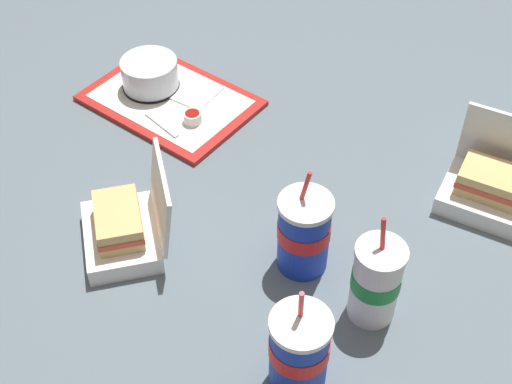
{
  "coord_description": "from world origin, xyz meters",
  "views": [
    {
      "loc": [
        -0.62,
        0.78,
        1.03
      ],
      "look_at": [
        -0.04,
        0.01,
        0.05
      ],
      "focal_mm": 50.0,
      "sensor_mm": 36.0,
      "label": 1
    }
  ],
  "objects_px": {
    "clamshell_sandwich_left": "(125,227)",
    "clamshell_sandwich_center": "(491,187)",
    "plastic_fork": "(162,124)",
    "soda_cup_back": "(304,233)",
    "soda_cup_left": "(299,351)",
    "food_tray": "(170,101)",
    "cake_container": "(150,75)",
    "soda_cup_center": "(376,281)",
    "ketchup_cup": "(193,117)"
  },
  "relations": [
    {
      "from": "plastic_fork",
      "to": "soda_cup_left",
      "type": "bearing_deg",
      "value": 161.27
    },
    {
      "from": "cake_container",
      "to": "food_tray",
      "type": "bearing_deg",
      "value": 174.48
    },
    {
      "from": "cake_container",
      "to": "clamshell_sandwich_center",
      "type": "height_order",
      "value": "clamshell_sandwich_center"
    },
    {
      "from": "plastic_fork",
      "to": "clamshell_sandwich_left",
      "type": "xyz_separation_m",
      "value": [
        -0.17,
        0.28,
        0.03
      ]
    },
    {
      "from": "clamshell_sandwich_left",
      "to": "soda_cup_left",
      "type": "distance_m",
      "value": 0.42
    },
    {
      "from": "cake_container",
      "to": "soda_cup_center",
      "type": "xyz_separation_m",
      "value": [
        -0.73,
        0.23,
        0.04
      ]
    },
    {
      "from": "cake_container",
      "to": "soda_cup_left",
      "type": "xyz_separation_m",
      "value": [
        -0.7,
        0.41,
        0.04
      ]
    },
    {
      "from": "soda_cup_center",
      "to": "soda_cup_back",
      "type": "bearing_deg",
      "value": -6.24
    },
    {
      "from": "plastic_fork",
      "to": "soda_cup_back",
      "type": "bearing_deg",
      "value": 175.36
    },
    {
      "from": "clamshell_sandwich_left",
      "to": "soda_cup_left",
      "type": "bearing_deg",
      "value": 174.14
    },
    {
      "from": "cake_container",
      "to": "ketchup_cup",
      "type": "height_order",
      "value": "cake_container"
    },
    {
      "from": "food_tray",
      "to": "ketchup_cup",
      "type": "relative_size",
      "value": 9.27
    },
    {
      "from": "ketchup_cup",
      "to": "plastic_fork",
      "type": "relative_size",
      "value": 0.36
    },
    {
      "from": "plastic_fork",
      "to": "clamshell_sandwich_center",
      "type": "bearing_deg",
      "value": -151.07
    },
    {
      "from": "food_tray",
      "to": "soda_cup_center",
      "type": "relative_size",
      "value": 1.64
    },
    {
      "from": "cake_container",
      "to": "soda_cup_left",
      "type": "height_order",
      "value": "soda_cup_left"
    },
    {
      "from": "food_tray",
      "to": "plastic_fork",
      "type": "distance_m",
      "value": 0.1
    },
    {
      "from": "cake_container",
      "to": "plastic_fork",
      "type": "height_order",
      "value": "cake_container"
    },
    {
      "from": "food_tray",
      "to": "clamshell_sandwich_left",
      "type": "relative_size",
      "value": 1.55
    },
    {
      "from": "clamshell_sandwich_center",
      "to": "soda_cup_center",
      "type": "relative_size",
      "value": 0.88
    },
    {
      "from": "clamshell_sandwich_left",
      "to": "clamshell_sandwich_center",
      "type": "distance_m",
      "value": 0.71
    },
    {
      "from": "plastic_fork",
      "to": "soda_cup_back",
      "type": "relative_size",
      "value": 0.5
    },
    {
      "from": "ketchup_cup",
      "to": "soda_cup_back",
      "type": "distance_m",
      "value": 0.45
    },
    {
      "from": "soda_cup_back",
      "to": "food_tray",
      "type": "bearing_deg",
      "value": -21.77
    },
    {
      "from": "food_tray",
      "to": "soda_cup_center",
      "type": "height_order",
      "value": "soda_cup_center"
    },
    {
      "from": "plastic_fork",
      "to": "clamshell_sandwich_left",
      "type": "height_order",
      "value": "clamshell_sandwich_left"
    },
    {
      "from": "plastic_fork",
      "to": "soda_cup_center",
      "type": "height_order",
      "value": "soda_cup_center"
    },
    {
      "from": "soda_cup_left",
      "to": "cake_container",
      "type": "bearing_deg",
      "value": -30.4
    },
    {
      "from": "food_tray",
      "to": "plastic_fork",
      "type": "relative_size",
      "value": 3.37
    },
    {
      "from": "food_tray",
      "to": "soda_cup_back",
      "type": "bearing_deg",
      "value": 158.23
    },
    {
      "from": "clamshell_sandwich_center",
      "to": "plastic_fork",
      "type": "bearing_deg",
      "value": 18.87
    },
    {
      "from": "food_tray",
      "to": "clamshell_sandwich_left",
      "type": "height_order",
      "value": "clamshell_sandwich_left"
    },
    {
      "from": "cake_container",
      "to": "soda_cup_back",
      "type": "bearing_deg",
      "value": 159.94
    },
    {
      "from": "soda_cup_back",
      "to": "plastic_fork",
      "type": "bearing_deg",
      "value": -14.7
    },
    {
      "from": "soda_cup_left",
      "to": "soda_cup_back",
      "type": "height_order",
      "value": "soda_cup_left"
    },
    {
      "from": "food_tray",
      "to": "soda_cup_back",
      "type": "xyz_separation_m",
      "value": [
        -0.51,
        0.2,
        0.08
      ]
    },
    {
      "from": "plastic_fork",
      "to": "clamshell_sandwich_left",
      "type": "relative_size",
      "value": 0.46
    },
    {
      "from": "soda_cup_center",
      "to": "soda_cup_left",
      "type": "bearing_deg",
      "value": 82.41
    },
    {
      "from": "clamshell_sandwich_center",
      "to": "food_tray",
      "type": "bearing_deg",
      "value": 11.46
    },
    {
      "from": "clamshell_sandwich_center",
      "to": "soda_cup_left",
      "type": "distance_m",
      "value": 0.56
    },
    {
      "from": "food_tray",
      "to": "soda_cup_back",
      "type": "distance_m",
      "value": 0.55
    },
    {
      "from": "food_tray",
      "to": "plastic_fork",
      "type": "height_order",
      "value": "plastic_fork"
    },
    {
      "from": "soda_cup_back",
      "to": "soda_cup_left",
      "type": "bearing_deg",
      "value": 122.81
    },
    {
      "from": "plastic_fork",
      "to": "soda_cup_back",
      "type": "height_order",
      "value": "soda_cup_back"
    },
    {
      "from": "plastic_fork",
      "to": "soda_cup_back",
      "type": "xyz_separation_m",
      "value": [
        -0.46,
        0.12,
        0.07
      ]
    },
    {
      "from": "clamshell_sandwich_left",
      "to": "soda_cup_center",
      "type": "height_order",
      "value": "soda_cup_center"
    },
    {
      "from": "clamshell_sandwich_left",
      "to": "soda_cup_left",
      "type": "xyz_separation_m",
      "value": [
        -0.42,
        0.04,
        0.04
      ]
    },
    {
      "from": "food_tray",
      "to": "plastic_fork",
      "type": "bearing_deg",
      "value": 120.82
    },
    {
      "from": "soda_cup_back",
      "to": "ketchup_cup",
      "type": "bearing_deg",
      "value": -22.58
    },
    {
      "from": "ketchup_cup",
      "to": "soda_cup_center",
      "type": "height_order",
      "value": "soda_cup_center"
    }
  ]
}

